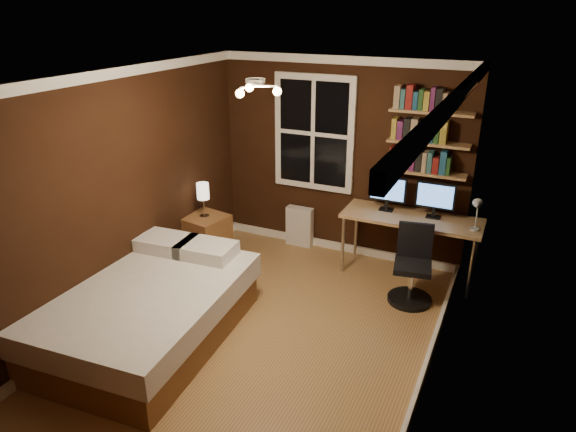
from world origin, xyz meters
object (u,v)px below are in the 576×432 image
at_px(nightstand, 206,239).
at_px(desk_lamp, 477,214).
at_px(office_chair, 412,274).
at_px(radiator, 300,226).
at_px(bed, 147,310).
at_px(monitor_left, 387,193).
at_px(monitor_right, 435,200).
at_px(desk, 411,221).
at_px(bedside_lamp, 203,200).

height_order(nightstand, desk_lamp, desk_lamp).
bearing_deg(office_chair, radiator, 144.95).
xyz_separation_m(desk_lamp, office_chair, (-0.55, -0.39, -0.66)).
distance_m(bed, monitor_left, 3.02).
height_order(nightstand, monitor_right, monitor_right).
bearing_deg(desk, office_chair, -73.92).
xyz_separation_m(desk, monitor_right, (0.23, 0.08, 0.27)).
bearing_deg(monitor_right, desk_lamp, -27.74).
height_order(desk, desk_lamp, desk_lamp).
distance_m(radiator, desk_lamp, 2.37).
bearing_deg(monitor_right, nightstand, -163.20).
distance_m(nightstand, monitor_left, 2.32).
relative_size(radiator, office_chair, 0.62).
relative_size(monitor_left, monitor_right, 1.00).
bearing_deg(radiator, desk, -8.13).
bearing_deg(monitor_left, bed, -124.96).
bearing_deg(bed, radiator, 74.71).
height_order(monitor_right, desk_lamp, desk_lamp).
xyz_separation_m(desk, office_chair, (0.16, -0.56, -0.38)).
bearing_deg(radiator, bedside_lamp, -133.55).
bearing_deg(office_chair, bedside_lamp, 173.22).
bearing_deg(desk, monitor_left, 166.27).
height_order(radiator, monitor_left, monitor_left).
height_order(monitor_left, desk_lamp, desk_lamp).
distance_m(nightstand, office_chair, 2.57).
bearing_deg(desk_lamp, desk, 166.32).
relative_size(monitor_right, office_chair, 0.51).
xyz_separation_m(bedside_lamp, office_chair, (2.56, 0.15, -0.51)).
height_order(nightstand, office_chair, office_chair).
relative_size(monitor_right, desk_lamp, 1.02).
bearing_deg(monitor_right, office_chair, -95.89).
relative_size(radiator, desk, 0.34).
height_order(bedside_lamp, monitor_right, monitor_right).
height_order(bed, nightstand, bed).
bearing_deg(nightstand, monitor_right, 27.56).
bearing_deg(bed, bedside_lamp, 99.21).
distance_m(bed, nightstand, 1.67).
distance_m(desk, office_chair, 0.70).
height_order(bed, office_chair, office_chair).
xyz_separation_m(monitor_right, office_chair, (-0.07, -0.64, -0.66)).
bearing_deg(nightstand, radiator, 57.22).
height_order(bedside_lamp, radiator, bedside_lamp).
xyz_separation_m(radiator, monitor_right, (1.75, -0.14, 0.70)).
bearing_deg(radiator, bed, -101.03).
distance_m(radiator, desk, 1.59).
bearing_deg(desk_lamp, radiator, 170.08).
distance_m(monitor_left, monitor_right, 0.56).
relative_size(bedside_lamp, office_chair, 0.50).
relative_size(bedside_lamp, desk, 0.27).
relative_size(desk, monitor_right, 3.58).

